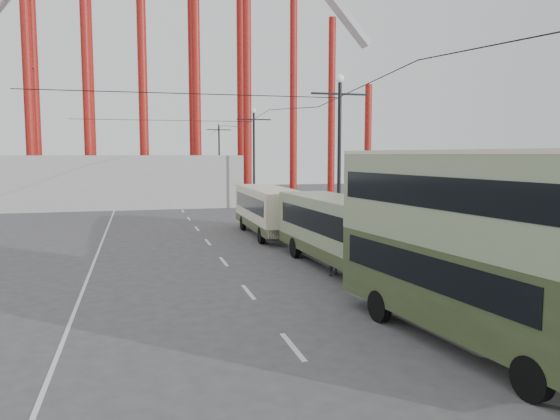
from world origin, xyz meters
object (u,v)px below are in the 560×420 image
object	(u,v)px
single_decker_cream	(268,209)
single_decker_green	(344,230)
pedestrian	(333,255)
double_decker_bus	(473,238)

from	to	relation	value
single_decker_cream	single_decker_green	bearing A→B (deg)	-85.01
single_decker_green	pedestrian	bearing A→B (deg)	-134.85
single_decker_cream	pedestrian	xyz separation A→B (m)	(-0.01, -11.90, -0.82)
single_decker_cream	pedestrian	world-z (taller)	single_decker_cream
single_decker_green	single_decker_cream	distance (m)	10.95
single_decker_green	pedestrian	xyz separation A→B (m)	(-0.89, -0.98, -0.90)
double_decker_bus	pedestrian	size ratio (longest dim) A/B	5.71
single_decker_green	double_decker_bus	bearing A→B (deg)	-94.37
pedestrian	double_decker_bus	bearing A→B (deg)	71.55
single_decker_cream	double_decker_bus	bearing A→B (deg)	-88.00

